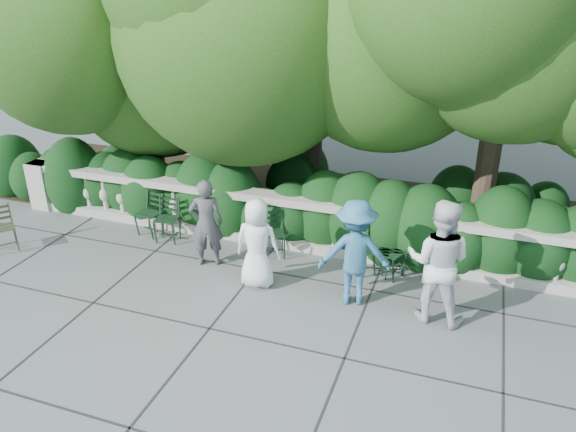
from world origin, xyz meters
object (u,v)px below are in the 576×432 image
(chair_b, at_px, (146,237))
(chair_c, at_px, (392,276))
(chair_d, at_px, (274,260))
(chair_a, at_px, (166,244))
(chair_f, at_px, (383,279))
(person_businessman, at_px, (257,243))
(person_older_blue, at_px, (355,253))
(person_casual_man, at_px, (438,262))
(chair_weathered, at_px, (9,253))
(chair_e, at_px, (375,279))
(person_woman_grey, at_px, (206,223))

(chair_b, relative_size, chair_c, 1.00)
(chair_d, bearing_deg, chair_a, 156.85)
(chair_a, height_order, chair_c, same)
(chair_a, height_order, chair_f, same)
(person_businessman, distance_m, person_older_blue, 1.57)
(chair_b, relative_size, person_casual_man, 0.45)
(chair_weathered, bearing_deg, chair_b, -16.03)
(person_older_blue, bearing_deg, chair_d, -42.90)
(chair_d, bearing_deg, chair_c, -22.21)
(chair_b, bearing_deg, chair_a, -2.52)
(chair_a, relative_size, person_casual_man, 0.45)
(chair_weathered, bearing_deg, chair_e, -38.96)
(chair_d, bearing_deg, chair_f, -25.99)
(chair_b, relative_size, chair_e, 1.00)
(person_businessman, bearing_deg, person_woman_grey, -21.92)
(person_woman_grey, bearing_deg, chair_weathered, -9.33)
(chair_a, xyz_separation_m, person_businessman, (2.17, -0.75, 0.75))
(chair_d, relative_size, person_casual_man, 0.45)
(chair_b, height_order, chair_weathered, same)
(chair_weathered, xyz_separation_m, person_casual_man, (7.46, 0.51, 0.94))
(chair_a, xyz_separation_m, person_casual_man, (4.95, -0.76, 0.94))
(chair_e, relative_size, person_businessman, 0.56)
(chair_b, distance_m, chair_e, 4.44)
(chair_f, height_order, person_older_blue, person_older_blue)
(chair_a, relative_size, person_businessman, 0.56)
(chair_b, bearing_deg, chair_c, 11.70)
(chair_d, xyz_separation_m, chair_f, (1.95, -0.01, 0.00))
(chair_f, xyz_separation_m, person_woman_grey, (-2.98, -0.48, 0.78))
(chair_d, bearing_deg, chair_weathered, 170.64)
(chair_a, bearing_deg, person_casual_man, -18.00)
(chair_c, bearing_deg, person_businessman, -170.37)
(chair_a, relative_size, chair_weathered, 1.00)
(chair_f, distance_m, person_older_blue, 1.21)
(chair_a, distance_m, person_older_blue, 3.90)
(chair_f, relative_size, chair_weathered, 1.00)
(chair_f, bearing_deg, person_older_blue, -92.18)
(chair_c, relative_size, chair_weathered, 1.00)
(person_businessman, bearing_deg, chair_e, -159.02)
(chair_c, distance_m, chair_f, 0.19)
(person_casual_man, bearing_deg, person_older_blue, 1.96)
(chair_weathered, bearing_deg, person_businessman, -44.27)
(person_businessman, bearing_deg, chair_d, -90.86)
(chair_weathered, relative_size, person_woman_grey, 0.54)
(chair_d, height_order, person_older_blue, person_older_blue)
(chair_b, distance_m, person_woman_grey, 1.85)
(chair_f, xyz_separation_m, person_older_blue, (-0.34, -0.80, 0.84))
(chair_a, xyz_separation_m, person_woman_grey, (1.09, -0.39, 0.78))
(chair_b, relative_size, chair_d, 1.00)
(person_businessman, bearing_deg, chair_weathered, 2.71)
(person_businessman, bearing_deg, chair_a, -22.63)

